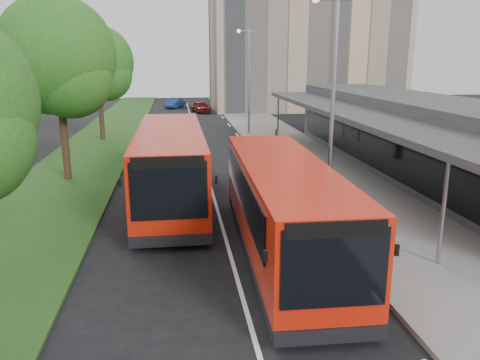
{
  "coord_description": "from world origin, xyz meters",
  "views": [
    {
      "loc": [
        -1.54,
        -14.71,
        5.95
      ],
      "look_at": [
        0.78,
        2.21,
        1.5
      ],
      "focal_mm": 35.0,
      "sensor_mm": 36.0,
      "label": 1
    }
  ],
  "objects_px": {
    "bus_main": "(283,208)",
    "bollard": "(276,136)",
    "lamp_post_near": "(331,93)",
    "bus_second": "(171,165)",
    "tree_mid": "(57,63)",
    "lamp_post_far": "(248,75)",
    "litter_bin": "(294,153)",
    "tree_far": "(98,67)",
    "car_far": "(175,103)",
    "car_near": "(201,107)"
  },
  "relations": [
    {
      "from": "tree_mid",
      "to": "car_near",
      "type": "relative_size",
      "value": 2.39
    },
    {
      "from": "litter_bin",
      "to": "car_near",
      "type": "bearing_deg",
      "value": 98.17
    },
    {
      "from": "tree_far",
      "to": "lamp_post_far",
      "type": "height_order",
      "value": "tree_far"
    },
    {
      "from": "bus_second",
      "to": "car_far",
      "type": "relative_size",
      "value": 2.93
    },
    {
      "from": "lamp_post_far",
      "to": "bus_second",
      "type": "distance_m",
      "value": 18.62
    },
    {
      "from": "bollard",
      "to": "lamp_post_far",
      "type": "bearing_deg",
      "value": 104.86
    },
    {
      "from": "lamp_post_far",
      "to": "bollard",
      "type": "bearing_deg",
      "value": -75.14
    },
    {
      "from": "lamp_post_far",
      "to": "bus_main",
      "type": "distance_m",
      "value": 23.73
    },
    {
      "from": "litter_bin",
      "to": "car_near",
      "type": "xyz_separation_m",
      "value": [
        -3.92,
        27.34,
        0.05
      ]
    },
    {
      "from": "tree_mid",
      "to": "tree_far",
      "type": "distance_m",
      "value": 12.01
    },
    {
      "from": "lamp_post_near",
      "to": "bus_second",
      "type": "xyz_separation_m",
      "value": [
        -5.94,
        2.63,
        -3.11
      ]
    },
    {
      "from": "tree_mid",
      "to": "litter_bin",
      "type": "height_order",
      "value": "tree_mid"
    },
    {
      "from": "tree_far",
      "to": "bus_second",
      "type": "xyz_separation_m",
      "value": [
        5.19,
        -16.42,
        -3.75
      ]
    },
    {
      "from": "car_near",
      "to": "lamp_post_far",
      "type": "bearing_deg",
      "value": -95.13
    },
    {
      "from": "lamp_post_near",
      "to": "bus_second",
      "type": "relative_size",
      "value": 0.72
    },
    {
      "from": "bus_second",
      "to": "litter_bin",
      "type": "xyz_separation_m",
      "value": [
        7.04,
        6.7,
        -1.02
      ]
    },
    {
      "from": "bus_main",
      "to": "litter_bin",
      "type": "bearing_deg",
      "value": 75.7
    },
    {
      "from": "tree_far",
      "to": "lamp_post_far",
      "type": "xyz_separation_m",
      "value": [
        11.13,
        0.95,
        -0.64
      ]
    },
    {
      "from": "litter_bin",
      "to": "bollard",
      "type": "distance_m",
      "value": 5.9
    },
    {
      "from": "lamp_post_near",
      "to": "bus_main",
      "type": "bearing_deg",
      "value": -126.39
    },
    {
      "from": "bus_main",
      "to": "car_far",
      "type": "bearing_deg",
      "value": 95.53
    },
    {
      "from": "bus_main",
      "to": "car_near",
      "type": "distance_m",
      "value": 40.06
    },
    {
      "from": "lamp_post_near",
      "to": "bollard",
      "type": "relative_size",
      "value": 8.07
    },
    {
      "from": "bollard",
      "to": "tree_far",
      "type": "bearing_deg",
      "value": 162.85
    },
    {
      "from": "tree_mid",
      "to": "bus_main",
      "type": "xyz_separation_m",
      "value": [
        8.64,
        -10.43,
        -4.24
      ]
    },
    {
      "from": "tree_far",
      "to": "bus_main",
      "type": "bearing_deg",
      "value": -68.93
    },
    {
      "from": "tree_far",
      "to": "bus_second",
      "type": "height_order",
      "value": "tree_far"
    },
    {
      "from": "tree_mid",
      "to": "lamp_post_far",
      "type": "xyz_separation_m",
      "value": [
        11.13,
        12.95,
        -1.02
      ]
    },
    {
      "from": "tree_far",
      "to": "bollard",
      "type": "relative_size",
      "value": 8.36
    },
    {
      "from": "lamp_post_far",
      "to": "car_near",
      "type": "bearing_deg",
      "value": 99.6
    },
    {
      "from": "tree_mid",
      "to": "car_near",
      "type": "xyz_separation_m",
      "value": [
        8.31,
        29.62,
        -5.1
      ]
    },
    {
      "from": "lamp_post_near",
      "to": "car_far",
      "type": "xyz_separation_m",
      "value": [
        -5.71,
        42.16,
        -4.1
      ]
    },
    {
      "from": "tree_mid",
      "to": "lamp_post_far",
      "type": "height_order",
      "value": "tree_mid"
    },
    {
      "from": "car_near",
      "to": "tree_mid",
      "type": "bearing_deg",
      "value": -120.4
    },
    {
      "from": "tree_mid",
      "to": "lamp_post_near",
      "type": "distance_m",
      "value": 13.21
    },
    {
      "from": "bus_main",
      "to": "bollard",
      "type": "height_order",
      "value": "bus_main"
    },
    {
      "from": "car_near",
      "to": "car_far",
      "type": "relative_size",
      "value": 0.99
    },
    {
      "from": "tree_mid",
      "to": "bus_main",
      "type": "height_order",
      "value": "tree_mid"
    },
    {
      "from": "tree_far",
      "to": "car_far",
      "type": "bearing_deg",
      "value": 76.81
    },
    {
      "from": "lamp_post_near",
      "to": "lamp_post_far",
      "type": "relative_size",
      "value": 1.0
    },
    {
      "from": "tree_far",
      "to": "car_near",
      "type": "xyz_separation_m",
      "value": [
        8.31,
        17.62,
        -4.72
      ]
    },
    {
      "from": "bus_second",
      "to": "car_far",
      "type": "bearing_deg",
      "value": 89.72
    },
    {
      "from": "lamp_post_near",
      "to": "lamp_post_far",
      "type": "distance_m",
      "value": 20.0
    },
    {
      "from": "litter_bin",
      "to": "lamp_post_far",
      "type": "bearing_deg",
      "value": 95.9
    },
    {
      "from": "tree_far",
      "to": "tree_mid",
      "type": "bearing_deg",
      "value": -90.0
    },
    {
      "from": "lamp_post_far",
      "to": "bus_second",
      "type": "bearing_deg",
      "value": -108.87
    },
    {
      "from": "tree_far",
      "to": "bus_second",
      "type": "relative_size",
      "value": 0.75
    },
    {
      "from": "tree_far",
      "to": "car_far",
      "type": "xyz_separation_m",
      "value": [
        5.42,
        23.11,
        -4.73
      ]
    },
    {
      "from": "lamp_post_near",
      "to": "car_near",
      "type": "bearing_deg",
      "value": 94.4
    },
    {
      "from": "tree_far",
      "to": "car_near",
      "type": "relative_size",
      "value": 2.23
    }
  ]
}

